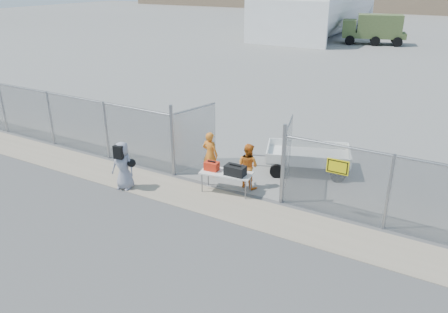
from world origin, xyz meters
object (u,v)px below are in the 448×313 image
Objects in this scene: visitor at (123,166)px; utility_trailer at (308,158)px; folding_table at (226,182)px; security_worker_left at (210,154)px; security_worker_right at (248,166)px.

utility_trailer is at bearing 34.04° from visitor.
folding_table is 3.32m from utility_trailer.
utility_trailer is at bearing 49.94° from folding_table.
utility_trailer is (2.73, 2.09, -0.35)m from security_worker_left.
visitor reaches higher than utility_trailer.
security_worker_right reaches higher than folding_table.
visitor is at bearing -157.03° from utility_trailer.
security_worker_left is at bearing 7.91° from security_worker_right.
security_worker_right is at bearing 176.61° from security_worker_left.
visitor is (-2.99, -1.38, 0.45)m from folding_table.
security_worker_right is (1.50, -0.12, -0.05)m from security_worker_left.
folding_table is 0.44× the size of utility_trailer.
security_worker_right is 2.54m from utility_trailer.
security_worker_left is 1.00× the size of visitor.
utility_trailer is (4.65, 4.27, -0.35)m from visitor.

